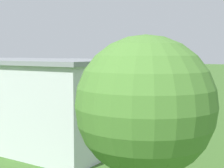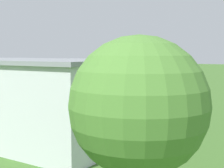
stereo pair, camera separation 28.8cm
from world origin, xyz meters
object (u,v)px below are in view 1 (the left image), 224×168
at_px(tree_at_field_edge, 145,106).
at_px(windsock, 114,67).
at_px(biplane, 147,73).
at_px(person_near_hangar_door, 12,99).

distance_m(tree_at_field_edge, windsock, 54.56).
relative_size(biplane, person_near_hangar_door, 4.96).
distance_m(person_near_hangar_door, tree_at_field_edge, 47.47).
bearing_deg(windsock, biplane, -117.36).
height_order(biplane, windsock, windsock).
relative_size(biplane, tree_at_field_edge, 0.88).
xyz_separation_m(biplane, windsock, (3.85, 7.44, 1.51)).
bearing_deg(biplane, windsock, 62.64).
xyz_separation_m(person_near_hangar_door, windsock, (-9.34, -17.85, 4.83)).
distance_m(biplane, windsock, 8.51).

